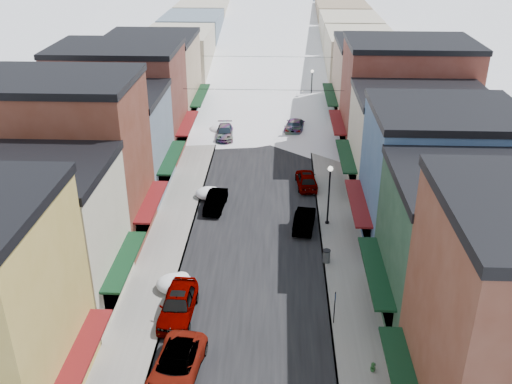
# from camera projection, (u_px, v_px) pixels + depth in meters

# --- Properties ---
(road) EXTENTS (10.00, 160.00, 0.01)m
(road) POSITION_uv_depth(u_px,v_px,m) (268.00, 93.00, 78.61)
(road) COLOR black
(road) RESTS_ON ground
(sidewalk_left) EXTENTS (3.20, 160.00, 0.15)m
(sidewalk_left) POSITION_uv_depth(u_px,v_px,m) (220.00, 92.00, 78.84)
(sidewalk_left) COLOR gray
(sidewalk_left) RESTS_ON ground
(sidewalk_right) EXTENTS (3.20, 160.00, 0.15)m
(sidewalk_right) POSITION_uv_depth(u_px,v_px,m) (316.00, 94.00, 78.32)
(sidewalk_right) COLOR gray
(sidewalk_right) RESTS_ON ground
(curb_left) EXTENTS (0.10, 160.00, 0.15)m
(curb_left) POSITION_uv_depth(u_px,v_px,m) (231.00, 93.00, 78.78)
(curb_left) COLOR slate
(curb_left) RESTS_ON ground
(curb_right) EXTENTS (0.10, 160.00, 0.15)m
(curb_right) POSITION_uv_depth(u_px,v_px,m) (304.00, 93.00, 78.38)
(curb_right) COLOR slate
(curb_right) RESTS_ON ground
(bldg_l_cream) EXTENTS (11.30, 8.20, 9.50)m
(bldg_l_cream) POSITION_uv_depth(u_px,v_px,m) (30.00, 236.00, 34.40)
(bldg_l_cream) COLOR beige
(bldg_l_cream) RESTS_ON ground
(bldg_l_brick_near) EXTENTS (12.30, 8.20, 12.50)m
(bldg_l_brick_near) POSITION_uv_depth(u_px,v_px,m) (64.00, 162.00, 40.94)
(bldg_l_brick_near) COLOR brown
(bldg_l_brick_near) RESTS_ON ground
(bldg_l_grayblue) EXTENTS (11.30, 9.20, 9.00)m
(bldg_l_grayblue) POSITION_uv_depth(u_px,v_px,m) (107.00, 142.00, 49.32)
(bldg_l_grayblue) COLOR slate
(bldg_l_grayblue) RESTS_ON ground
(bldg_l_brick_far) EXTENTS (13.30, 9.20, 11.00)m
(bldg_l_brick_far) POSITION_uv_depth(u_px,v_px,m) (121.00, 100.00, 57.00)
(bldg_l_brick_far) COLOR #602A1F
(bldg_l_brick_far) RESTS_ON ground
(bldg_l_tan) EXTENTS (11.30, 11.20, 10.00)m
(bldg_l_tan) POSITION_uv_depth(u_px,v_px,m) (152.00, 79.00, 66.16)
(bldg_l_tan) COLOR tan
(bldg_l_tan) RESTS_ON ground
(bldg_r_green) EXTENTS (11.30, 9.20, 9.50)m
(bldg_r_green) POSITION_uv_depth(u_px,v_px,m) (475.00, 251.00, 32.92)
(bldg_r_green) COLOR #1D3E29
(bldg_r_green) RESTS_ON ground
(bldg_r_blue) EXTENTS (11.30, 9.20, 10.50)m
(bldg_r_blue) POSITION_uv_depth(u_px,v_px,m) (439.00, 178.00, 40.78)
(bldg_r_blue) COLOR #36557C
(bldg_r_blue) RESTS_ON ground
(bldg_r_cream) EXTENTS (12.30, 9.20, 9.00)m
(bldg_r_cream) POSITION_uv_depth(u_px,v_px,m) (418.00, 143.00, 49.17)
(bldg_r_cream) COLOR beige
(bldg_r_cream) RESTS_ON ground
(bldg_r_brick_far) EXTENTS (13.30, 9.20, 11.50)m
(bldg_r_brick_far) POSITION_uv_depth(u_px,v_px,m) (405.00, 99.00, 56.68)
(bldg_r_brick_far) COLOR maroon
(bldg_r_brick_far) RESTS_ON ground
(bldg_r_tan) EXTENTS (11.30, 11.20, 9.50)m
(bldg_r_tan) POSITION_uv_depth(u_px,v_px,m) (379.00, 82.00, 66.14)
(bldg_r_tan) COLOR tan
(bldg_r_tan) RESTS_ON ground
(distant_blocks) EXTENTS (34.00, 55.00, 8.00)m
(distant_blocks) POSITION_uv_depth(u_px,v_px,m) (271.00, 33.00, 97.51)
(distant_blocks) COLOR gray
(distant_blocks) RESTS_ON ground
(overhead_cables) EXTENTS (16.40, 15.04, 0.04)m
(overhead_cables) POSITION_uv_depth(u_px,v_px,m) (265.00, 71.00, 64.67)
(overhead_cables) COLOR black
(overhead_cables) RESTS_ON ground
(car_white_suv) EXTENTS (2.98, 5.44, 1.45)m
(car_white_suv) POSITION_uv_depth(u_px,v_px,m) (176.00, 366.00, 30.21)
(car_white_suv) COLOR silver
(car_white_suv) RESTS_ON ground
(car_silver_sedan) EXTENTS (2.13, 5.01, 1.69)m
(car_silver_sedan) POSITION_uv_depth(u_px,v_px,m) (178.00, 304.00, 34.78)
(car_silver_sedan) COLOR #9EA0A6
(car_silver_sedan) RESTS_ON ground
(car_dark_hatch) EXTENTS (1.78, 4.20, 1.35)m
(car_dark_hatch) POSITION_uv_depth(u_px,v_px,m) (216.00, 201.00, 47.64)
(car_dark_hatch) COLOR black
(car_dark_hatch) RESTS_ON ground
(car_silver_wagon) EXTENTS (2.21, 4.78, 1.35)m
(car_silver_wagon) POSITION_uv_depth(u_px,v_px,m) (225.00, 132.00, 62.62)
(car_silver_wagon) COLOR #919399
(car_silver_wagon) RESTS_ON ground
(car_green_sedan) EXTENTS (2.02, 4.41, 1.40)m
(car_green_sedan) POSITION_uv_depth(u_px,v_px,m) (304.00, 220.00, 44.70)
(car_green_sedan) COLOR black
(car_green_sedan) RESTS_ON ground
(car_gray_suv) EXTENTS (2.09, 4.48, 1.49)m
(car_gray_suv) POSITION_uv_depth(u_px,v_px,m) (306.00, 179.00, 51.43)
(car_gray_suv) COLOR gray
(car_gray_suv) RESTS_ON ground
(car_black_sedan) EXTENTS (2.80, 5.42, 1.50)m
(car_black_sedan) POSITION_uv_depth(u_px,v_px,m) (295.00, 125.00, 64.66)
(car_black_sedan) COLOR black
(car_black_sedan) RESTS_ON ground
(car_lane_silver) EXTENTS (1.65, 3.94, 1.33)m
(car_lane_silver) POSITION_uv_depth(u_px,v_px,m) (260.00, 105.00, 71.50)
(car_lane_silver) COLOR gray
(car_lane_silver) RESTS_ON ground
(car_lane_white) EXTENTS (3.60, 6.49, 1.72)m
(car_lane_white) POSITION_uv_depth(u_px,v_px,m) (275.00, 68.00, 87.86)
(car_lane_white) COLOR silver
(car_lane_white) RESTS_ON ground
(parking_sign) EXTENTS (0.06, 0.30, 2.23)m
(parking_sign) POSITION_uv_depth(u_px,v_px,m) (335.00, 305.00, 33.72)
(parking_sign) COLOR black
(parking_sign) RESTS_ON sidewalk_right
(trash_can) EXTENTS (0.57, 0.57, 0.96)m
(trash_can) POSITION_uv_depth(u_px,v_px,m) (326.00, 256.00, 40.06)
(trash_can) COLOR #5A5D5F
(trash_can) RESTS_ON sidewalk_right
(streetlamp_near) EXTENTS (0.41, 0.41, 4.92)m
(streetlamp_near) POSITION_uv_depth(u_px,v_px,m) (329.00, 188.00, 44.00)
(streetlamp_near) COLOR black
(streetlamp_near) RESTS_ON sidewalk_right
(streetlamp_far) EXTENTS (0.39, 0.39, 4.71)m
(streetlamp_far) POSITION_uv_depth(u_px,v_px,m) (312.00, 83.00, 71.65)
(streetlamp_far) COLOR black
(streetlamp_far) RESTS_ON sidewalk_right
(planter_far) EXTENTS (0.33, 0.33, 0.53)m
(planter_far) POSITION_uv_depth(u_px,v_px,m) (373.00, 367.00, 30.54)
(planter_far) COLOR #2B5F2C
(planter_far) RESTS_ON sidewalk_right
(snow_pile_near) EXTENTS (2.48, 2.73, 1.05)m
(snow_pile_near) POSITION_uv_depth(u_px,v_px,m) (176.00, 283.00, 37.35)
(snow_pile_near) COLOR white
(snow_pile_near) RESTS_ON ground
(snow_pile_mid) EXTENTS (2.31, 2.62, 0.98)m
(snow_pile_mid) POSITION_uv_depth(u_px,v_px,m) (209.00, 193.00, 49.51)
(snow_pile_mid) COLOR white
(snow_pile_mid) RESTS_ON ground
(snow_pile_far) EXTENTS (2.58, 2.79, 1.09)m
(snow_pile_far) POSITION_uv_depth(u_px,v_px,m) (221.00, 129.00, 63.96)
(snow_pile_far) COLOR white
(snow_pile_far) RESTS_ON ground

